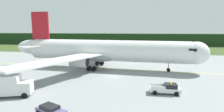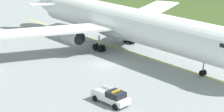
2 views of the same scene
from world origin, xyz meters
name	(u,v)px [view 2 (image 2 of 2)]	position (x,y,z in m)	size (l,w,h in m)	color
ground	(105,65)	(0.00, 0.00, 0.00)	(320.00, 320.00, 0.00)	gray
taxiway_centerline_main	(126,51)	(-2.64, 8.25, 0.00)	(70.02, 0.30, 0.01)	yellow
airliner	(125,23)	(-3.18, 8.31, 4.95)	(54.58, 50.74, 15.91)	white
ops_pickup_truck	(112,97)	(10.62, -9.75, 0.90)	(5.25, 2.31, 1.94)	white
taxiway_edge_light_west	(5,43)	(-22.30, -4.24, 0.25)	(0.12, 0.12, 0.47)	yellow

